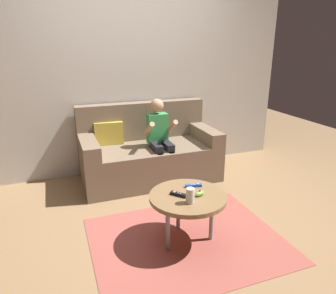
{
  "coord_description": "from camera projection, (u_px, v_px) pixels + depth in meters",
  "views": [
    {
      "loc": [
        -0.92,
        -2.32,
        1.61
      ],
      "look_at": [
        0.11,
        0.45,
        0.61
      ],
      "focal_mm": 33.42,
      "sensor_mm": 36.0,
      "label": 1
    }
  ],
  "objects": [
    {
      "name": "nunchuk_lime",
      "position": [
        200.0,
        193.0,
        2.51
      ],
      "size": [
        0.1,
        0.07,
        0.05
      ],
      "color": "#72C638",
      "rests_on": "coffee_table"
    },
    {
      "name": "game_remote_blue_near_edge",
      "position": [
        194.0,
        185.0,
        2.67
      ],
      "size": [
        0.14,
        0.06,
        0.03
      ],
      "color": "blue",
      "rests_on": "coffee_table"
    },
    {
      "name": "person_seated_on_couch",
      "position": [
        160.0,
        137.0,
        3.61
      ],
      "size": [
        0.33,
        0.4,
        0.99
      ],
      "color": "black",
      "rests_on": "ground"
    },
    {
      "name": "area_rug",
      "position": [
        187.0,
        240.0,
        2.67
      ],
      "size": [
        1.59,
        1.27,
        0.01
      ],
      "primitive_type": "cube",
      "color": "#9E4C42",
      "rests_on": "ground"
    },
    {
      "name": "wall_back",
      "position": [
        129.0,
        73.0,
        3.84
      ],
      "size": [
        4.21,
        0.05,
        2.5
      ],
      "primitive_type": "cube",
      "color": "beige",
      "rests_on": "ground"
    },
    {
      "name": "soda_can",
      "position": [
        190.0,
        196.0,
        2.39
      ],
      "size": [
        0.07,
        0.07,
        0.12
      ],
      "primitive_type": "cylinder",
      "color": "silver",
      "rests_on": "coffee_table"
    },
    {
      "name": "ground_plane",
      "position": [
        174.0,
        226.0,
        2.88
      ],
      "size": [
        8.41,
        8.41,
        0.0
      ],
      "primitive_type": "plane",
      "color": "olive"
    },
    {
      "name": "coffee_table",
      "position": [
        188.0,
        199.0,
        2.54
      ],
      "size": [
        0.63,
        0.63,
        0.43
      ],
      "color": "brown",
      "rests_on": "ground"
    },
    {
      "name": "couch",
      "position": [
        148.0,
        153.0,
        3.83
      ],
      "size": [
        1.61,
        0.8,
        0.9
      ],
      "color": "#75604C",
      "rests_on": "ground"
    },
    {
      "name": "game_remote_black_far_corner",
      "position": [
        178.0,
        194.0,
        2.51
      ],
      "size": [
        0.12,
        0.13,
        0.03
      ],
      "color": "black",
      "rests_on": "coffee_table"
    }
  ]
}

